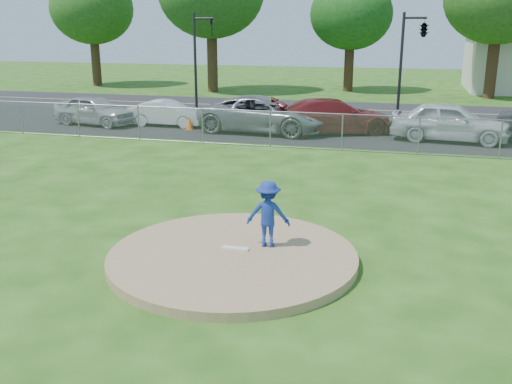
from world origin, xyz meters
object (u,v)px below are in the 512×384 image
at_px(traffic_cone, 190,123).
at_px(parked_car_pearl, 450,122).
at_px(traffic_signal_left, 199,52).
at_px(traffic_signal_center, 422,31).
at_px(parked_car_gray, 264,114).
at_px(pitcher, 268,214).
at_px(parked_car_white, 168,113).
at_px(tree_center, 352,3).
at_px(parked_car_silver, 95,110).
at_px(parked_car_darkred, 333,116).

bearing_deg(traffic_cone, parked_car_pearl, 0.92).
relative_size(traffic_signal_left, traffic_cone, 8.26).
xyz_separation_m(traffic_signal_center, parked_car_gray, (-7.06, -6.76, -3.75)).
height_order(traffic_signal_left, traffic_signal_center, same).
bearing_deg(traffic_signal_left, parked_car_pearl, -25.88).
relative_size(pitcher, parked_car_white, 0.39).
distance_m(tree_center, pitcher, 33.90).
xyz_separation_m(traffic_signal_left, pitcher, (9.41, -21.40, -2.42)).
height_order(pitcher, parked_car_white, pitcher).
height_order(parked_car_silver, parked_car_white, parked_car_silver).
bearing_deg(pitcher, parked_car_pearl, -113.01).
xyz_separation_m(traffic_cone, parked_car_gray, (3.65, 0.28, 0.51)).
xyz_separation_m(pitcher, traffic_cone, (-7.38, 14.36, -0.60)).
xyz_separation_m(pitcher, parked_car_pearl, (4.71, 14.56, -0.08)).
height_order(parked_car_silver, parked_car_darkred, parked_car_darkred).
distance_m(pitcher, parked_car_pearl, 15.30).
height_order(traffic_signal_center, pitcher, traffic_signal_center).
distance_m(pitcher, traffic_cone, 16.16).
bearing_deg(parked_car_darkred, parked_car_silver, 69.81).
height_order(pitcher, parked_car_pearl, parked_car_pearl).
relative_size(tree_center, parked_car_silver, 2.23).
bearing_deg(pitcher, tree_center, -92.26).
distance_m(traffic_signal_left, parked_car_darkred, 11.17).
relative_size(parked_car_darkred, parked_car_pearl, 1.12).
relative_size(parked_car_silver, parked_car_pearl, 0.88).
xyz_separation_m(traffic_cone, parked_car_silver, (-5.19, 0.13, 0.41)).
bearing_deg(parked_car_white, parked_car_gray, -95.29).
xyz_separation_m(pitcher, parked_car_white, (-8.86, 15.14, -0.30)).
height_order(traffic_cone, parked_car_pearl, parked_car_pearl).
xyz_separation_m(pitcher, parked_car_darkred, (-0.49, 15.17, -0.12)).
relative_size(traffic_signal_left, parked_car_pearl, 1.12).
xyz_separation_m(traffic_signal_center, pitcher, (-3.33, -21.40, -3.67)).
relative_size(pitcher, parked_car_pearl, 0.30).
bearing_deg(tree_center, traffic_signal_left, -122.90).
bearing_deg(parked_car_gray, traffic_signal_center, -41.71).
bearing_deg(traffic_signal_center, traffic_signal_left, 180.00).
bearing_deg(traffic_signal_left, parked_car_white, -85.01).
bearing_deg(parked_car_silver, parked_car_white, -69.58).
xyz_separation_m(traffic_signal_center, parked_car_darkred, (-3.82, -6.24, -3.79)).
height_order(traffic_cone, parked_car_white, parked_car_white).
height_order(tree_center, parked_car_white, tree_center).
relative_size(parked_car_silver, parked_car_darkred, 0.78).
xyz_separation_m(traffic_signal_left, traffic_signal_center, (12.73, -0.00, 1.25)).
height_order(pitcher, traffic_cone, pitcher).
relative_size(tree_center, parked_car_darkred, 1.75).
height_order(pitcher, parked_car_silver, pitcher).
bearing_deg(parked_car_silver, parked_car_pearl, -79.25).
xyz_separation_m(parked_car_darkred, parked_car_pearl, (5.20, -0.61, 0.04)).
height_order(tree_center, parked_car_gray, tree_center).
bearing_deg(parked_car_pearl, traffic_signal_left, 70.01).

